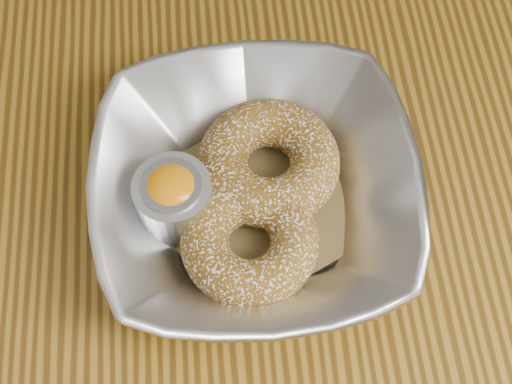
{
  "coord_description": "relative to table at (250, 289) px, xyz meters",
  "views": [
    {
      "loc": [
        -0.01,
        -0.22,
        1.27
      ],
      "look_at": [
        0.01,
        0.03,
        0.78
      ],
      "focal_mm": 50.0,
      "sensor_mm": 36.0,
      "label": 1
    }
  ],
  "objects": [
    {
      "name": "ramekin",
      "position": [
        -0.05,
        0.03,
        0.14
      ],
      "size": [
        0.06,
        0.06,
        0.06
      ],
      "color": "silver",
      "rests_on": "table"
    },
    {
      "name": "serving_bowl",
      "position": [
        0.01,
        0.03,
        0.13
      ],
      "size": [
        0.25,
        0.25,
        0.06
      ],
      "primitive_type": "imported",
      "color": "silver",
      "rests_on": "table"
    },
    {
      "name": "donut_back",
      "position": [
        0.02,
        0.06,
        0.13
      ],
      "size": [
        0.14,
        0.14,
        0.04
      ],
      "primitive_type": "torus",
      "rotation": [
        0.0,
        0.0,
        0.25
      ],
      "color": "brown",
      "rests_on": "parchment"
    },
    {
      "name": "donut_front",
      "position": [
        0.0,
        -0.01,
        0.13
      ],
      "size": [
        0.13,
        0.13,
        0.04
      ],
      "primitive_type": "torus",
      "rotation": [
        0.0,
        0.0,
        0.37
      ],
      "color": "brown",
      "rests_on": "parchment"
    },
    {
      "name": "parchment",
      "position": [
        0.01,
        0.03,
        0.11
      ],
      "size": [
        0.19,
        0.19,
        0.0
      ],
      "primitive_type": "cube",
      "rotation": [
        0.0,
        0.0,
        0.45
      ],
      "color": "brown",
      "rests_on": "table"
    },
    {
      "name": "table",
      "position": [
        0.0,
        0.0,
        0.0
      ],
      "size": [
        1.2,
        0.8,
        0.75
      ],
      "color": "brown",
      "rests_on": "ground_plane"
    }
  ]
}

